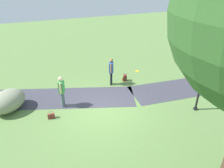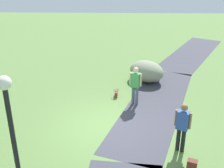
{
  "view_description": "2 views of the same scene",
  "coord_description": "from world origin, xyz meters",
  "px_view_note": "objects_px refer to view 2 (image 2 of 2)",
  "views": [
    {
      "loc": [
        2.84,
        8.25,
        6.05
      ],
      "look_at": [
        -0.38,
        0.29,
        1.5
      ],
      "focal_mm": 33.67,
      "sensor_mm": 36.0,
      "label": 1
    },
    {
      "loc": [
        -8.94,
        -0.32,
        5.66
      ],
      "look_at": [
        0.7,
        -0.07,
        1.4
      ],
      "focal_mm": 45.48,
      "sensor_mm": 36.0,
      "label": 2
    }
  ],
  "objects_px": {
    "man_near_boulder": "(182,124)",
    "handbag_on_grass": "(116,94)",
    "lamp_post": "(14,143)",
    "lawn_boulder": "(147,71)",
    "woman_with_handbag": "(135,83)",
    "backpack_by_boulder": "(156,78)",
    "spare_backpack_on_lawn": "(192,166)"
  },
  "relations": [
    {
      "from": "woman_with_handbag",
      "to": "spare_backpack_on_lawn",
      "type": "relative_size",
      "value": 4.18
    },
    {
      "from": "lamp_post",
      "to": "lawn_boulder",
      "type": "bearing_deg",
      "value": -21.94
    },
    {
      "from": "man_near_boulder",
      "to": "spare_backpack_on_lawn",
      "type": "distance_m",
      "value": 1.27
    },
    {
      "from": "lamp_post",
      "to": "woman_with_handbag",
      "type": "bearing_deg",
      "value": -24.6
    },
    {
      "from": "backpack_by_boulder",
      "to": "spare_backpack_on_lawn",
      "type": "relative_size",
      "value": 1.0
    },
    {
      "from": "lawn_boulder",
      "to": "woman_with_handbag",
      "type": "relative_size",
      "value": 1.36
    },
    {
      "from": "woman_with_handbag",
      "to": "handbag_on_grass",
      "type": "height_order",
      "value": "woman_with_handbag"
    },
    {
      "from": "woman_with_handbag",
      "to": "backpack_by_boulder",
      "type": "xyz_separation_m",
      "value": [
        2.44,
        -1.19,
        -0.78
      ]
    },
    {
      "from": "lawn_boulder",
      "to": "spare_backpack_on_lawn",
      "type": "height_order",
      "value": "lawn_boulder"
    },
    {
      "from": "lawn_boulder",
      "to": "man_near_boulder",
      "type": "relative_size",
      "value": 1.35
    },
    {
      "from": "backpack_by_boulder",
      "to": "man_near_boulder",
      "type": "bearing_deg",
      "value": -178.93
    },
    {
      "from": "woman_with_handbag",
      "to": "backpack_by_boulder",
      "type": "bearing_deg",
      "value": -26.07
    },
    {
      "from": "handbag_on_grass",
      "to": "spare_backpack_on_lawn",
      "type": "height_order",
      "value": "spare_backpack_on_lawn"
    },
    {
      "from": "lamp_post",
      "to": "spare_backpack_on_lawn",
      "type": "bearing_deg",
      "value": -65.55
    },
    {
      "from": "backpack_by_boulder",
      "to": "spare_backpack_on_lawn",
      "type": "bearing_deg",
      "value": -177.78
    },
    {
      "from": "lamp_post",
      "to": "spare_backpack_on_lawn",
      "type": "xyz_separation_m",
      "value": [
        1.92,
        -4.22,
        -2.1
      ]
    },
    {
      "from": "lamp_post",
      "to": "handbag_on_grass",
      "type": "distance_m",
      "value": 7.38
    },
    {
      "from": "handbag_on_grass",
      "to": "lamp_post",
      "type": "bearing_deg",
      "value": 163.78
    },
    {
      "from": "lawn_boulder",
      "to": "woman_with_handbag",
      "type": "height_order",
      "value": "woman_with_handbag"
    },
    {
      "from": "woman_with_handbag",
      "to": "lamp_post",
      "type": "bearing_deg",
      "value": 155.4
    },
    {
      "from": "woman_with_handbag",
      "to": "backpack_by_boulder",
      "type": "height_order",
      "value": "woman_with_handbag"
    },
    {
      "from": "woman_with_handbag",
      "to": "spare_backpack_on_lawn",
      "type": "xyz_separation_m",
      "value": [
        -4.13,
        -1.45,
        -0.78
      ]
    },
    {
      "from": "handbag_on_grass",
      "to": "lawn_boulder",
      "type": "bearing_deg",
      "value": -39.29
    },
    {
      "from": "man_near_boulder",
      "to": "handbag_on_grass",
      "type": "xyz_separation_m",
      "value": [
        3.87,
        2.1,
        -0.84
      ]
    },
    {
      "from": "spare_backpack_on_lawn",
      "to": "lawn_boulder",
      "type": "bearing_deg",
      "value": 6.4
    },
    {
      "from": "backpack_by_boulder",
      "to": "lamp_post",
      "type": "bearing_deg",
      "value": 154.97
    },
    {
      "from": "lawn_boulder",
      "to": "handbag_on_grass",
      "type": "relative_size",
      "value": 6.99
    },
    {
      "from": "backpack_by_boulder",
      "to": "spare_backpack_on_lawn",
      "type": "distance_m",
      "value": 6.57
    },
    {
      "from": "spare_backpack_on_lawn",
      "to": "woman_with_handbag",
      "type": "bearing_deg",
      "value": 19.29
    },
    {
      "from": "lawn_boulder",
      "to": "man_near_boulder",
      "type": "bearing_deg",
      "value": -173.99
    },
    {
      "from": "woman_with_handbag",
      "to": "man_near_boulder",
      "type": "xyz_separation_m",
      "value": [
        -3.14,
        -1.3,
        0.01
      ]
    },
    {
      "from": "woman_with_handbag",
      "to": "spare_backpack_on_lawn",
      "type": "distance_m",
      "value": 4.45
    }
  ]
}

